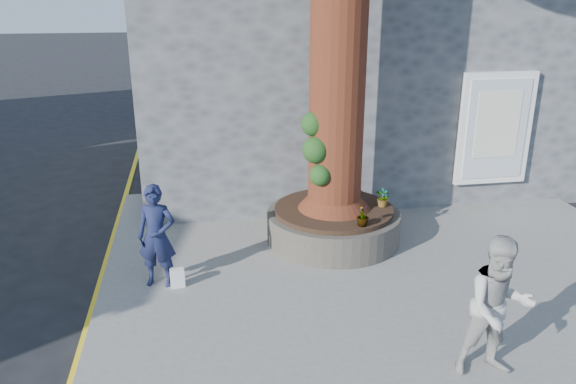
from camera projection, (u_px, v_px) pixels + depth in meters
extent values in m
plane|color=black|center=(312.00, 309.00, 7.91)|extent=(120.00, 120.00, 0.00)
cube|color=slate|center=(390.00, 265.00, 9.06)|extent=(9.00, 8.00, 0.12)
cube|color=yellow|center=(98.00, 292.00, 8.35)|extent=(0.10, 30.00, 0.01)
cube|color=#4D4F52|center=(351.00, 44.00, 13.99)|extent=(10.00, 8.00, 6.00)
cube|color=white|center=(495.00, 129.00, 10.95)|extent=(1.50, 0.12, 2.20)
cube|color=silver|center=(496.00, 130.00, 10.89)|extent=(1.25, 0.04, 1.95)
cube|color=silver|center=(498.00, 125.00, 10.84)|extent=(0.90, 0.02, 1.30)
cylinder|color=black|center=(333.00, 226.00, 9.77)|extent=(2.30, 2.30, 0.52)
cylinder|color=black|center=(334.00, 210.00, 9.67)|extent=(2.04, 2.04, 0.08)
cone|color=#421610|center=(334.00, 188.00, 9.54)|extent=(1.24, 1.24, 0.70)
sphere|color=#154016|center=(316.00, 150.00, 9.04)|extent=(0.44, 0.44, 0.44)
sphere|color=#154016|center=(320.00, 175.00, 9.09)|extent=(0.36, 0.36, 0.36)
sphere|color=#154016|center=(313.00, 124.00, 9.01)|extent=(0.40, 0.40, 0.40)
imported|color=#151B3A|center=(157.00, 236.00, 8.10)|extent=(0.63, 0.49, 1.54)
imported|color=#ABA8A3|center=(498.00, 308.00, 6.14)|extent=(0.86, 0.70, 1.67)
cube|color=white|center=(177.00, 278.00, 8.23)|extent=(0.22, 0.15, 0.28)
imported|color=gray|center=(384.00, 198.00, 9.62)|extent=(0.20, 0.16, 0.34)
imported|color=gray|center=(329.00, 180.00, 10.39)|extent=(0.29, 0.29, 0.43)
imported|color=gray|center=(363.00, 215.00, 8.85)|extent=(0.28, 0.28, 0.35)
imported|color=gray|center=(384.00, 198.00, 9.64)|extent=(0.31, 0.34, 0.32)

